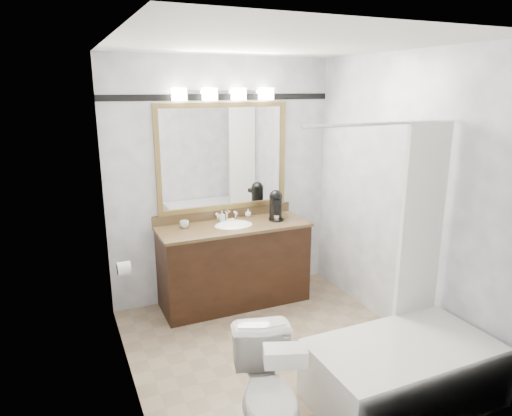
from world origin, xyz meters
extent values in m
cube|color=gray|center=(0.00, 0.00, -0.01)|extent=(2.40, 2.60, 0.01)
cube|color=white|center=(0.00, 0.00, 2.50)|extent=(2.40, 2.60, 0.01)
cube|color=white|center=(0.00, 1.30, 1.25)|extent=(2.40, 0.01, 2.50)
cube|color=white|center=(0.00, -1.30, 1.25)|extent=(2.40, 0.01, 2.50)
cube|color=white|center=(-1.20, 0.00, 1.25)|extent=(0.01, 2.60, 2.50)
cube|color=white|center=(1.20, 0.00, 1.25)|extent=(0.01, 2.60, 2.50)
cube|color=black|center=(0.00, 1.01, 0.41)|extent=(1.50, 0.55, 0.82)
cube|color=olive|center=(0.00, 1.01, 0.83)|extent=(1.53, 0.58, 0.03)
cube|color=olive|center=(0.00, 1.29, 0.90)|extent=(1.53, 0.03, 0.10)
ellipsoid|color=white|center=(0.00, 1.01, 0.82)|extent=(0.44, 0.34, 0.14)
cube|color=olive|center=(0.00, 1.28, 2.02)|extent=(1.40, 0.04, 0.05)
cube|color=olive|center=(0.00, 1.28, 0.97)|extent=(1.40, 0.04, 0.05)
cube|color=olive|center=(-0.68, 1.28, 1.50)|extent=(0.05, 0.04, 1.00)
cube|color=olive|center=(0.68, 1.28, 1.50)|extent=(0.05, 0.04, 1.00)
cube|color=white|center=(0.00, 1.29, 1.50)|extent=(1.30, 0.01, 1.00)
cube|color=silver|center=(0.00, 1.27, 2.15)|extent=(0.90, 0.05, 0.03)
cube|color=white|center=(-0.45, 1.22, 2.13)|extent=(0.12, 0.12, 0.12)
cube|color=white|center=(-0.15, 1.22, 2.13)|extent=(0.12, 0.12, 0.12)
cube|color=white|center=(0.15, 1.22, 2.13)|extent=(0.12, 0.12, 0.12)
cube|color=white|center=(0.45, 1.22, 2.13)|extent=(0.12, 0.12, 0.12)
cube|color=black|center=(0.00, 1.29, 2.10)|extent=(2.40, 0.01, 0.06)
cube|color=white|center=(0.53, -0.92, 0.23)|extent=(1.30, 0.72, 0.45)
cylinder|color=silver|center=(0.53, -0.54, 1.95)|extent=(1.30, 0.02, 0.02)
cube|color=white|center=(0.95, -0.55, 1.18)|extent=(0.40, 0.04, 1.55)
cylinder|color=white|center=(-1.14, 0.66, 0.70)|extent=(0.11, 0.12, 0.12)
imported|color=white|center=(-0.52, -0.91, 0.35)|extent=(0.55, 0.76, 0.70)
cube|color=white|center=(-0.52, -1.12, 0.75)|extent=(0.27, 0.21, 0.10)
cylinder|color=black|center=(0.47, 1.00, 0.86)|extent=(0.16, 0.16, 0.02)
cylinder|color=black|center=(0.49, 1.05, 0.97)|extent=(0.13, 0.13, 0.23)
sphere|color=black|center=(0.49, 1.05, 1.09)|extent=(0.14, 0.14, 0.14)
cube|color=black|center=(0.46, 0.98, 1.05)|extent=(0.11, 0.11, 0.04)
cylinder|color=silver|center=(0.46, 0.98, 0.89)|extent=(0.05, 0.05, 0.05)
imported|color=white|center=(-0.48, 1.13, 0.89)|extent=(0.11, 0.11, 0.07)
imported|color=white|center=(-0.07, 1.17, 0.91)|extent=(0.05, 0.05, 0.12)
imported|color=white|center=(0.25, 1.23, 0.89)|extent=(0.07, 0.07, 0.09)
cube|color=beige|center=(0.02, 1.13, 0.86)|extent=(0.09, 0.06, 0.03)
camera|label=1|loc=(-1.58, -3.10, 2.20)|focal=32.00mm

